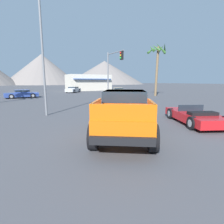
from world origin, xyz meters
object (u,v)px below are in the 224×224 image
at_px(parked_car_tan, 118,91).
at_px(traffic_light_main, 113,66).
at_px(parked_car_silver, 73,90).
at_px(orange_pickup_truck, 124,111).
at_px(street_lamp_post, 42,40).
at_px(parked_car_blue, 22,94).
at_px(palm_tree_tall, 157,57).
at_px(red_convertible_car, 195,116).

bearing_deg(parked_car_tan, traffic_light_main, 77.27).
bearing_deg(parked_car_silver, traffic_light_main, 130.94).
relative_size(orange_pickup_truck, street_lamp_post, 0.60).
distance_m(traffic_light_main, street_lamp_post, 10.55).
distance_m(parked_car_blue, street_lamp_post, 15.72).
height_order(parked_car_blue, street_lamp_post, street_lamp_post).
distance_m(parked_car_silver, palm_tree_tall, 18.11).
height_order(red_convertible_car, palm_tree_tall, palm_tree_tall).
relative_size(traffic_light_main, palm_tree_tall, 0.74).
relative_size(orange_pickup_truck, red_convertible_car, 1.11).
relative_size(red_convertible_car, traffic_light_main, 0.77).
distance_m(orange_pickup_truck, red_convertible_car, 4.64).
bearing_deg(parked_car_tan, parked_car_blue, 19.72).
xyz_separation_m(parked_car_blue, street_lamp_post, (0.89, -15.09, 4.32)).
bearing_deg(orange_pickup_truck, palm_tree_tall, 77.73).
relative_size(parked_car_blue, parked_car_tan, 0.98).
distance_m(traffic_light_main, palm_tree_tall, 9.54).
relative_size(parked_car_tan, parked_car_silver, 1.07).
height_order(parked_car_silver, traffic_light_main, traffic_light_main).
relative_size(parked_car_silver, traffic_light_main, 0.72).
bearing_deg(parked_car_tan, red_convertible_car, 91.45).
bearing_deg(traffic_light_main, parked_car_blue, -133.73).
distance_m(parked_car_tan, parked_car_silver, 10.39).
height_order(parked_car_silver, palm_tree_tall, palm_tree_tall).
relative_size(parked_car_tan, palm_tree_tall, 0.57).
bearing_deg(parked_car_blue, orange_pickup_truck, -177.60).
distance_m(parked_car_blue, parked_car_silver, 12.80).
bearing_deg(parked_car_blue, parked_car_silver, -56.24).
xyz_separation_m(red_convertible_car, parked_car_blue, (-7.62, 21.57, 0.18)).
distance_m(red_convertible_car, parked_car_blue, 22.88).
xyz_separation_m(red_convertible_car, palm_tree_tall, (11.02, 14.75, 5.49)).
height_order(parked_car_blue, traffic_light_main, traffic_light_main).
relative_size(parked_car_tan, street_lamp_post, 0.54).
xyz_separation_m(orange_pickup_truck, parked_car_blue, (-3.03, 21.47, -0.49)).
xyz_separation_m(orange_pickup_truck, parked_car_silver, (6.86, 29.60, -0.47)).
bearing_deg(parked_car_blue, red_convertible_car, -166.20).
relative_size(parked_car_tan, traffic_light_main, 0.77).
distance_m(orange_pickup_truck, parked_car_silver, 30.39).
bearing_deg(parked_car_silver, street_lamp_post, 110.81).
xyz_separation_m(red_convertible_car, parked_car_tan, (7.87, 20.95, 0.21)).
bearing_deg(street_lamp_post, parked_car_blue, 93.36).
xyz_separation_m(red_convertible_car, street_lamp_post, (-6.73, 6.48, 4.51)).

